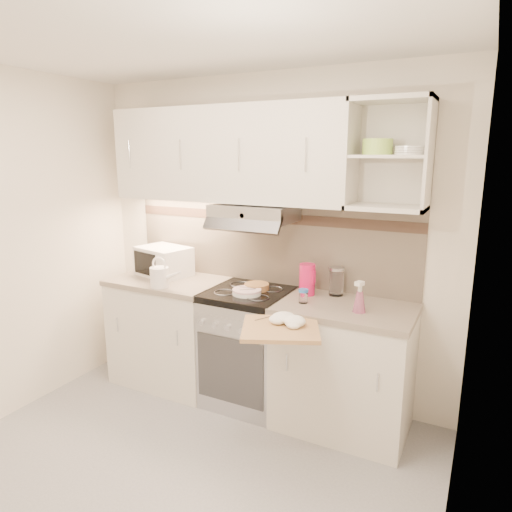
{
  "coord_description": "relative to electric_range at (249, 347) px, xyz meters",
  "views": [
    {
      "loc": [
        1.55,
        -1.79,
        1.91
      ],
      "look_at": [
        0.14,
        0.95,
        1.21
      ],
      "focal_mm": 32.0,
      "sensor_mm": 36.0,
      "label": 1
    }
  ],
  "objects": [
    {
      "name": "base_cabinet_right",
      "position": [
        0.75,
        0.0,
        -0.02
      ],
      "size": [
        0.9,
        0.6,
        0.86
      ],
      "primitive_type": "cube",
      "color": "silver",
      "rests_on": "ground"
    },
    {
      "name": "cutting_board",
      "position": [
        0.5,
        -0.52,
        0.42
      ],
      "size": [
        0.59,
        0.56,
        0.03
      ],
      "primitive_type": "cube",
      "rotation": [
        0.0,
        0.0,
        0.42
      ],
      "color": "#A46A4F",
      "rests_on": "base_cabinet_right"
    },
    {
      "name": "plate_stack",
      "position": [
        0.03,
        -0.08,
        0.47
      ],
      "size": [
        0.21,
        0.21,
        0.05
      ],
      "rotation": [
        0.0,
        0.0,
        0.26
      ],
      "color": "white",
      "rests_on": "electric_range"
    },
    {
      "name": "pink_pitcher",
      "position": [
        0.42,
        0.12,
        0.56
      ],
      "size": [
        0.12,
        0.11,
        0.23
      ],
      "rotation": [
        0.0,
        0.0,
        -0.27
      ],
      "color": "#DA1152",
      "rests_on": "worktop_right"
    },
    {
      "name": "base_cabinet_left",
      "position": [
        -0.75,
        0.0,
        -0.02
      ],
      "size": [
        0.9,
        0.6,
        0.86
      ],
      "primitive_type": "cube",
      "color": "silver",
      "rests_on": "ground"
    },
    {
      "name": "electric_range",
      "position": [
        0.0,
        0.0,
        0.0
      ],
      "size": [
        0.6,
        0.6,
        0.9
      ],
      "color": "#B7B7BC",
      "rests_on": "ground"
    },
    {
      "name": "ground",
      "position": [
        0.0,
        -1.1,
        -0.45
      ],
      "size": [
        3.0,
        3.0,
        0.0
      ],
      "primitive_type": "plane",
      "color": "#9C9B9E",
      "rests_on": "ground"
    },
    {
      "name": "room_shell",
      "position": [
        0.0,
        -0.73,
        1.18
      ],
      "size": [
        3.04,
        2.84,
        2.52
      ],
      "color": "white",
      "rests_on": "ground"
    },
    {
      "name": "spray_bottle",
      "position": [
        0.86,
        -0.08,
        0.54
      ],
      "size": [
        0.09,
        0.09,
        0.22
      ],
      "rotation": [
        0.0,
        0.0,
        -0.37
      ],
      "color": "pink",
      "rests_on": "worktop_right"
    },
    {
      "name": "glass_jar",
      "position": [
        0.61,
        0.2,
        0.55
      ],
      "size": [
        0.11,
        0.11,
        0.21
      ],
      "rotation": [
        0.0,
        0.0,
        0.4
      ],
      "color": "silver",
      "rests_on": "worktop_right"
    },
    {
      "name": "microwave",
      "position": [
        -0.86,
        0.08,
        0.57
      ],
      "size": [
        0.49,
        0.4,
        0.24
      ],
      "rotation": [
        0.0,
        0.0,
        -0.23
      ],
      "color": "silver",
      "rests_on": "worktop_left"
    },
    {
      "name": "watering_can",
      "position": [
        -0.65,
        -0.22,
        0.54
      ],
      "size": [
        0.28,
        0.14,
        0.24
      ],
      "rotation": [
        0.0,
        0.0,
        0.04
      ],
      "color": "white",
      "rests_on": "worktop_left"
    },
    {
      "name": "worktop_right",
      "position": [
        0.75,
        0.0,
        0.43
      ],
      "size": [
        0.92,
        0.62,
        0.04
      ],
      "primitive_type": "cube",
      "color": "gray",
      "rests_on": "base_cabinet_right"
    },
    {
      "name": "worktop_left",
      "position": [
        -0.75,
        0.0,
        0.43
      ],
      "size": [
        0.92,
        0.62,
        0.04
      ],
      "primitive_type": "cube",
      "color": "gray",
      "rests_on": "base_cabinet_left"
    },
    {
      "name": "spice_jar",
      "position": [
        0.47,
        -0.08,
        0.5
      ],
      "size": [
        0.07,
        0.07,
        0.1
      ],
      "rotation": [
        0.0,
        0.0,
        0.12
      ],
      "color": "white",
      "rests_on": "worktop_right"
    },
    {
      "name": "bread_loaf",
      "position": [
        0.04,
        0.06,
        0.47
      ],
      "size": [
        0.19,
        0.19,
        0.05
      ],
      "primitive_type": "cylinder",
      "color": "#A6664A",
      "rests_on": "electric_range"
    },
    {
      "name": "dish_towel",
      "position": [
        0.51,
        -0.47,
        0.47
      ],
      "size": [
        0.29,
        0.26,
        0.07
      ],
      "primitive_type": null,
      "rotation": [
        0.0,
        0.0,
        0.16
      ],
      "color": "silver",
      "rests_on": "cutting_board"
    }
  ]
}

